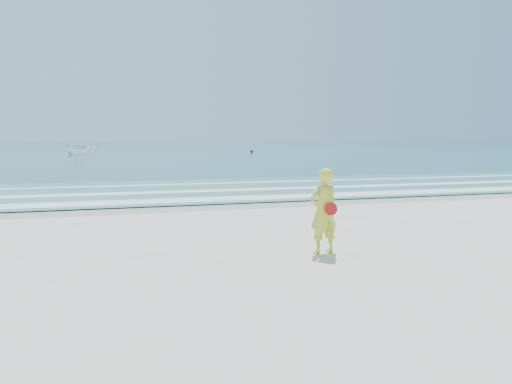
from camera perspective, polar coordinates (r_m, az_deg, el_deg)
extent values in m
plane|color=silver|center=(8.93, 6.42, -9.17)|extent=(400.00, 400.00, 0.00)
cube|color=#B2A893|center=(17.42, -5.12, -1.53)|extent=(400.00, 2.40, 0.00)
cube|color=#19727F|center=(113.00, -14.74, 4.95)|extent=(400.00, 190.00, 0.04)
cube|color=#59B7AD|center=(22.31, -7.64, 0.28)|extent=(400.00, 10.00, 0.01)
cube|color=white|center=(18.68, -5.90, -0.85)|extent=(400.00, 1.40, 0.01)
cube|color=white|center=(21.52, -7.31, 0.08)|extent=(400.00, 0.90, 0.01)
cube|color=white|center=(24.77, -8.52, 0.89)|extent=(400.00, 0.60, 0.01)
imported|color=white|center=(67.23, -19.20, 4.65)|extent=(3.94, 1.66, 1.50)
sphere|color=black|center=(72.49, -0.51, 4.66)|extent=(0.39, 0.39, 0.39)
imported|color=yellow|center=(10.23, 7.72, -2.19)|extent=(0.71, 0.54, 1.75)
cylinder|color=red|center=(10.09, 8.56, -1.89)|extent=(0.27, 0.08, 0.27)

